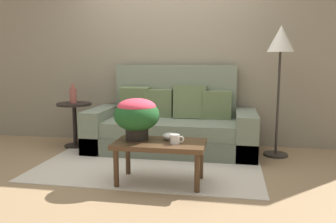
% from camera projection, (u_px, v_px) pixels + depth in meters
% --- Properties ---
extents(ground_plane, '(14.00, 14.00, 0.00)m').
position_uv_depth(ground_plane, '(150.00, 166.00, 3.98)').
color(ground_plane, '#997A56').
extents(wall_back, '(6.40, 0.12, 2.98)m').
position_uv_depth(wall_back, '(169.00, 39.00, 4.93)').
color(wall_back, gray).
rests_on(wall_back, ground).
extents(area_rug, '(2.50, 1.74, 0.01)m').
position_uv_depth(area_rug, '(151.00, 163.00, 4.05)').
color(area_rug, beige).
rests_on(area_rug, ground).
extents(couch, '(2.18, 0.91, 1.13)m').
position_uv_depth(couch, '(172.00, 126.00, 4.62)').
color(couch, '#626B59').
rests_on(couch, ground).
extents(coffee_table, '(0.88, 0.49, 0.42)m').
position_uv_depth(coffee_table, '(160.00, 147.00, 3.36)').
color(coffee_table, '#442D1B').
rests_on(coffee_table, ground).
extents(side_table, '(0.47, 0.47, 0.61)m').
position_uv_depth(side_table, '(75.00, 117.00, 4.78)').
color(side_table, black).
rests_on(side_table, ground).
extents(floor_lamp, '(0.32, 0.32, 1.61)m').
position_uv_depth(floor_lamp, '(280.00, 49.00, 4.19)').
color(floor_lamp, '#2D2823').
rests_on(floor_lamp, ground).
extents(potted_plant, '(0.45, 0.45, 0.41)m').
position_uv_depth(potted_plant, '(137.00, 114.00, 3.42)').
color(potted_plant, black).
rests_on(potted_plant, coffee_table).
extents(coffee_mug, '(0.13, 0.09, 0.09)m').
position_uv_depth(coffee_mug, '(175.00, 139.00, 3.27)').
color(coffee_mug, white).
rests_on(coffee_mug, coffee_table).
extents(snack_bowl, '(0.15, 0.15, 0.07)m').
position_uv_depth(snack_bowl, '(170.00, 136.00, 3.42)').
color(snack_bowl, silver).
rests_on(snack_bowl, coffee_table).
extents(table_vase, '(0.10, 0.10, 0.27)m').
position_uv_depth(table_vase, '(73.00, 95.00, 4.73)').
color(table_vase, '#934C42').
rests_on(table_vase, side_table).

